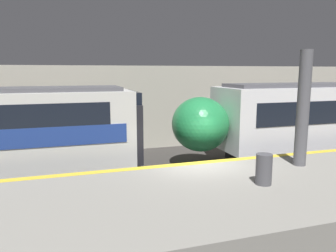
{
  "coord_description": "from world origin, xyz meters",
  "views": [
    {
      "loc": [
        -4.35,
        -10.03,
        4.17
      ],
      "look_at": [
        -0.79,
        1.07,
        2.22
      ],
      "focal_mm": 35.0,
      "sensor_mm": 36.0,
      "label": 1
    }
  ],
  "objects": [
    {
      "name": "ground_plane",
      "position": [
        0.0,
        0.0,
        0.0
      ],
      "size": [
        120.0,
        120.0,
        0.0
      ],
      "primitive_type": "plane",
      "color": "#33302D"
    },
    {
      "name": "platform",
      "position": [
        0.0,
        -2.54,
        0.55
      ],
      "size": [
        40.0,
        5.08,
        1.12
      ],
      "color": "gray",
      "rests_on": "ground"
    },
    {
      "name": "station_rear_barrier",
      "position": [
        0.0,
        7.01,
        2.23
      ],
      "size": [
        50.0,
        0.15,
        4.46
      ],
      "color": "#B2AD9E",
      "rests_on": "ground"
    },
    {
      "name": "support_pillar_near",
      "position": [
        2.99,
        -1.39,
        2.98
      ],
      "size": [
        0.4,
        0.4,
        3.74
      ],
      "color": "#56565B",
      "rests_on": "platform"
    },
    {
      "name": "trash_bin",
      "position": [
        0.77,
        -2.64,
        1.53
      ],
      "size": [
        0.44,
        0.44,
        0.85
      ],
      "color": "#4C4C51",
      "rests_on": "platform"
    }
  ]
}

